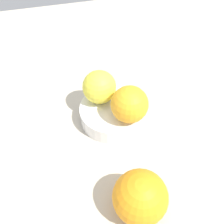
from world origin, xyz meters
TOP-DOWN VIEW (x-y plane):
  - ground_plane at (0.00, 0.00)cm, footprint 110.00×110.00cm
  - fruit_bowl at (0.00, 0.00)cm, footprint 13.39×13.39cm
  - orange_in_bowl_0 at (1.85, -2.99)cm, footprint 6.86×6.86cm
  - orange_in_bowl_1 at (-2.55, 3.30)cm, footprint 7.21×7.21cm
  - orange_loose_0 at (0.68, 19.84)cm, footprint 8.68×8.68cm

SIDE VIEW (x-z plane):
  - ground_plane at x=0.00cm, z-range -2.00..0.00cm
  - fruit_bowl at x=0.00cm, z-range -0.09..3.47cm
  - orange_loose_0 at x=0.68cm, z-range 0.00..8.68cm
  - orange_in_bowl_0 at x=1.85cm, z-range 3.56..10.42cm
  - orange_in_bowl_1 at x=-2.55cm, z-range 3.56..10.78cm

